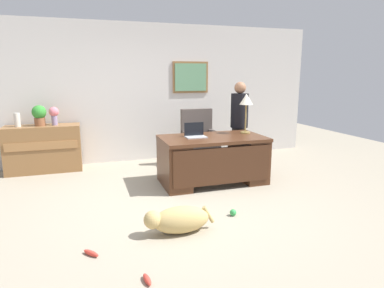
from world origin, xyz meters
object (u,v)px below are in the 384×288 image
potted_plant (39,114)px  armchair (199,141)px  laptop (195,133)px  dog_toy_ball (233,213)px  dog_lying (178,220)px  vase_with_flowers (54,114)px  desk (213,158)px  vase_empty (17,120)px  credenza (44,149)px  dog_toy_bone (147,279)px  desk_lamp (246,102)px  person_standing (239,124)px  dog_toy_plush (91,253)px

potted_plant → armchair: bearing=-11.0°
laptop → dog_toy_ball: bearing=-88.5°
dog_lying → laptop: laptop is taller
vase_with_flowers → laptop: bearing=-33.8°
laptop → desk: bearing=-19.0°
laptop → vase_empty: 3.11m
credenza → dog_toy_ball: (2.41, -2.83, -0.38)m
dog_toy_ball → dog_toy_bone: 1.61m
credenza → desk_lamp: bearing=-22.7°
person_standing → dog_toy_plush: (-2.72, -2.42, -0.79)m
armchair → laptop: size_ratio=3.37×
person_standing → dog_toy_plush: 3.72m
credenza → desk_lamp: 3.67m
desk_lamp → potted_plant: desk_lamp is taller
armchair → dog_lying: armchair is taller
person_standing → dog_toy_bone: person_standing is taller
dog_lying → dog_toy_plush: size_ratio=4.15×
desk → armchair: 1.01m
armchair → vase_with_flowers: vase_with_flowers is taller
credenza → person_standing: bearing=-13.6°
desk_lamp → potted_plant: 3.59m
vase_empty → dog_toy_plush: bearing=-71.4°
armchair → dog_lying: size_ratio=1.34×
desk → laptop: size_ratio=5.12×
laptop → desk_lamp: 1.03m
person_standing → dog_lying: person_standing is taller
desk → armchair: size_ratio=1.52×
person_standing → desk: bearing=-138.3°
credenza → dog_toy_plush: credenza is taller
dog_lying → laptop: (0.73, 1.61, 0.65)m
laptop → vase_with_flowers: (-2.16, 1.44, 0.23)m
desk → desk_lamp: (0.64, 0.16, 0.87)m
vase_with_flowers → dog_lying: bearing=-65.0°
dog_lying → potted_plant: size_ratio=2.23×
laptop → potted_plant: potted_plant is taller
potted_plant → vase_empty: bearing=180.0°
credenza → vase_with_flowers: bearing=0.3°
vase_empty → dog_toy_ball: (2.79, -2.83, -0.91)m
laptop → vase_empty: bearing=152.3°
credenza → armchair: armchair is taller
armchair → laptop: 1.03m
potted_plant → dog_toy_plush: size_ratio=1.86×
desk_lamp → vase_empty: size_ratio=2.78×
vase_empty → dog_toy_plush: 3.55m
person_standing → potted_plant: person_standing is taller
vase_with_flowers → armchair: bearing=-12.0°
desk_lamp → dog_toy_bone: bearing=-131.0°
laptop → vase_empty: (-2.75, 1.44, 0.15)m
person_standing → vase_empty: 3.91m
desk → dog_lying: size_ratio=2.04×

